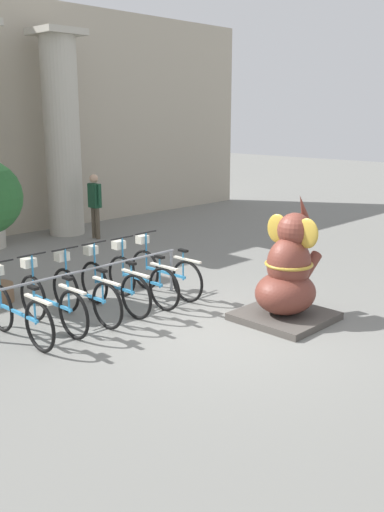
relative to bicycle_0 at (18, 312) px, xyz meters
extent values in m
plane|color=slate|center=(2.40, -1.80, -0.43)|extent=(60.00, 60.00, 0.00)
cylinder|color=#BCB7A8|center=(4.67, 5.80, 2.07)|extent=(0.91, 0.91, 5.00)
cube|color=#BCB7A8|center=(4.67, 5.80, 4.65)|extent=(1.14, 1.14, 0.16)
cylinder|color=gray|center=(3.12, 0.15, -0.05)|extent=(0.05, 0.05, 0.75)
cylinder|color=gray|center=(1.44, 0.15, 0.32)|extent=(3.47, 0.04, 0.04)
torus|color=black|center=(0.00, 0.51, -0.06)|extent=(0.05, 0.73, 0.73)
torus|color=black|center=(0.00, -0.58, -0.06)|extent=(0.05, 0.73, 0.73)
cube|color=#338CC6|center=(0.00, -0.03, -0.01)|extent=(0.04, 0.98, 0.04)
cube|color=silver|center=(0.00, -0.58, 0.32)|extent=(0.06, 0.61, 0.03)
cylinder|color=#338CC6|center=(0.00, -0.48, 0.19)|extent=(0.03, 0.03, 0.50)
cube|color=black|center=(0.00, -0.48, 0.46)|extent=(0.08, 0.18, 0.04)
cylinder|color=#338CC6|center=(0.00, 0.47, 0.29)|extent=(0.03, 0.03, 0.69)
torus|color=black|center=(0.57, 0.56, -0.06)|extent=(0.05, 0.73, 0.73)
torus|color=black|center=(0.57, -0.52, -0.06)|extent=(0.05, 0.73, 0.73)
cube|color=#338CC6|center=(0.57, 0.02, -0.01)|extent=(0.04, 0.98, 0.04)
cube|color=silver|center=(0.57, -0.52, 0.32)|extent=(0.06, 0.61, 0.03)
cylinder|color=#338CC6|center=(0.57, -0.42, 0.19)|extent=(0.03, 0.03, 0.50)
cube|color=black|center=(0.57, -0.42, 0.46)|extent=(0.08, 0.18, 0.04)
cylinder|color=#338CC6|center=(0.57, 0.52, 0.29)|extent=(0.03, 0.03, 0.69)
cylinder|color=black|center=(0.57, 0.52, 0.63)|extent=(0.48, 0.03, 0.03)
cube|color=silver|center=(0.57, 0.62, 0.49)|extent=(0.20, 0.16, 0.14)
torus|color=black|center=(1.15, 0.54, -0.06)|extent=(0.05, 0.73, 0.73)
torus|color=black|center=(1.15, -0.55, -0.06)|extent=(0.05, 0.73, 0.73)
cube|color=#338CC6|center=(1.15, -0.01, -0.01)|extent=(0.04, 0.98, 0.04)
cube|color=silver|center=(1.15, -0.55, 0.32)|extent=(0.06, 0.61, 0.03)
cylinder|color=#338CC6|center=(1.15, -0.45, 0.19)|extent=(0.03, 0.03, 0.50)
cube|color=black|center=(1.15, -0.45, 0.46)|extent=(0.08, 0.18, 0.04)
cylinder|color=#338CC6|center=(1.15, 0.50, 0.29)|extent=(0.03, 0.03, 0.69)
cylinder|color=black|center=(1.15, 0.50, 0.63)|extent=(0.48, 0.03, 0.03)
cube|color=silver|center=(1.15, 0.60, 0.49)|extent=(0.20, 0.16, 0.14)
torus|color=black|center=(1.72, 0.56, -0.06)|extent=(0.05, 0.73, 0.73)
torus|color=black|center=(1.72, -0.53, -0.06)|extent=(0.05, 0.73, 0.73)
cube|color=#338CC6|center=(1.72, 0.02, -0.01)|extent=(0.04, 0.98, 0.04)
cube|color=silver|center=(1.72, -0.53, 0.32)|extent=(0.06, 0.61, 0.03)
cylinder|color=#338CC6|center=(1.72, -0.43, 0.19)|extent=(0.03, 0.03, 0.50)
cube|color=black|center=(1.72, -0.43, 0.46)|extent=(0.08, 0.18, 0.04)
cylinder|color=#338CC6|center=(1.72, 0.52, 0.29)|extent=(0.03, 0.03, 0.69)
cylinder|color=black|center=(1.72, 0.52, 0.63)|extent=(0.48, 0.03, 0.03)
cube|color=silver|center=(1.72, 0.62, 0.49)|extent=(0.20, 0.16, 0.14)
torus|color=black|center=(2.30, 0.53, -0.06)|extent=(0.05, 0.73, 0.73)
torus|color=black|center=(2.30, -0.55, -0.06)|extent=(0.05, 0.73, 0.73)
cube|color=#338CC6|center=(2.30, -0.01, -0.01)|extent=(0.04, 0.98, 0.04)
cube|color=silver|center=(2.30, -0.55, 0.32)|extent=(0.06, 0.61, 0.03)
cylinder|color=#338CC6|center=(2.30, -0.45, 0.19)|extent=(0.03, 0.03, 0.50)
cube|color=black|center=(2.30, -0.45, 0.46)|extent=(0.08, 0.18, 0.04)
cylinder|color=#338CC6|center=(2.30, 0.49, 0.29)|extent=(0.03, 0.03, 0.69)
cylinder|color=black|center=(2.30, 0.49, 0.63)|extent=(0.48, 0.03, 0.03)
cube|color=silver|center=(2.30, 0.59, 0.49)|extent=(0.20, 0.16, 0.14)
torus|color=black|center=(2.87, 0.57, -0.06)|extent=(0.05, 0.73, 0.73)
torus|color=black|center=(2.87, -0.51, -0.06)|extent=(0.05, 0.73, 0.73)
cube|color=#338CC6|center=(2.87, 0.03, -0.01)|extent=(0.04, 0.98, 0.04)
cube|color=silver|center=(2.87, -0.51, 0.32)|extent=(0.06, 0.61, 0.03)
cylinder|color=#338CC6|center=(2.87, -0.41, 0.19)|extent=(0.03, 0.03, 0.50)
cube|color=black|center=(2.87, -0.41, 0.46)|extent=(0.08, 0.18, 0.04)
cylinder|color=#338CC6|center=(2.87, 0.53, 0.29)|extent=(0.03, 0.03, 0.69)
cylinder|color=black|center=(2.87, 0.53, 0.63)|extent=(0.48, 0.03, 0.03)
cube|color=silver|center=(2.87, 0.63, 0.49)|extent=(0.20, 0.16, 0.14)
cube|color=#4C4742|center=(3.32, -2.20, -0.37)|extent=(1.32, 1.32, 0.11)
ellipsoid|color=brown|center=(3.32, -2.20, 0.01)|extent=(1.02, 0.90, 0.66)
ellipsoid|color=brown|center=(3.38, -2.20, 0.46)|extent=(0.72, 0.66, 0.84)
sphere|color=brown|center=(3.50, -2.20, 0.97)|extent=(0.54, 0.54, 0.54)
ellipsoid|color=#B79333|center=(3.42, -1.93, 0.97)|extent=(0.08, 0.38, 0.45)
ellipsoid|color=#B79333|center=(3.42, -2.47, 0.97)|extent=(0.08, 0.38, 0.45)
cone|color=brown|center=(3.74, -2.20, 1.20)|extent=(0.46, 0.19, 0.68)
cylinder|color=brown|center=(3.71, -2.05, 0.37)|extent=(0.53, 0.18, 0.48)
cylinder|color=brown|center=(3.71, -2.35, 0.37)|extent=(0.53, 0.18, 0.48)
torus|color=#B79333|center=(3.38, -2.20, 0.46)|extent=(0.74, 0.74, 0.05)
cylinder|color=brown|center=(4.86, 4.84, -0.02)|extent=(0.11, 0.11, 0.81)
cylinder|color=brown|center=(4.86, 4.67, -0.02)|extent=(0.11, 0.11, 0.81)
cube|color=#19472D|center=(4.86, 4.76, 0.68)|extent=(0.20, 0.32, 0.60)
sphere|color=tan|center=(4.86, 4.76, 1.12)|extent=(0.22, 0.22, 0.22)
cylinder|color=#19472D|center=(4.86, 4.96, 0.71)|extent=(0.07, 0.07, 0.54)
cylinder|color=#19472D|center=(4.86, 4.56, 0.71)|extent=(0.07, 0.07, 0.54)
camera|label=1|loc=(-3.70, -7.03, 2.70)|focal=40.00mm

